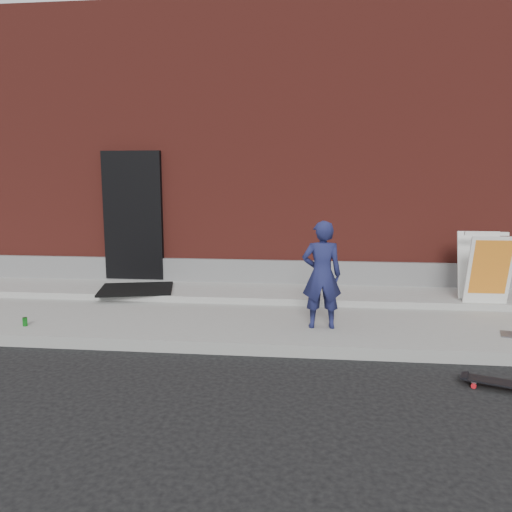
# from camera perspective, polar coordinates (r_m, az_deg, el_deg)

# --- Properties ---
(ground) EXTENTS (80.00, 80.00, 0.00)m
(ground) POSITION_cam_1_polar(r_m,az_deg,el_deg) (5.93, 0.95, -11.43)
(ground) COLOR black
(ground) RESTS_ON ground
(sidewalk) EXTENTS (20.00, 3.00, 0.15)m
(sidewalk) POSITION_cam_1_polar(r_m,az_deg,el_deg) (7.33, 2.04, -6.81)
(sidewalk) COLOR gray
(sidewalk) RESTS_ON ground
(apron) EXTENTS (20.00, 1.20, 0.10)m
(apron) POSITION_cam_1_polar(r_m,az_deg,el_deg) (8.17, 2.51, -4.26)
(apron) COLOR gray
(apron) RESTS_ON sidewalk
(building) EXTENTS (20.00, 8.10, 5.00)m
(building) POSITION_cam_1_polar(r_m,az_deg,el_deg) (12.55, 3.99, 10.91)
(building) COLOR maroon
(building) RESTS_ON ground
(child) EXTENTS (0.53, 0.37, 1.39)m
(child) POSITION_cam_1_polar(r_m,az_deg,el_deg) (6.40, 7.52, -2.14)
(child) COLOR #1B1F4C
(child) RESTS_ON sidewalk
(skateboard) EXTENTS (0.76, 0.45, 0.08)m
(skateboard) POSITION_cam_1_polar(r_m,az_deg,el_deg) (5.59, 26.40, -12.94)
(skateboard) COLOR red
(skateboard) RESTS_ON ground
(pizza_sign) EXTENTS (0.62, 0.74, 1.03)m
(pizza_sign) POSITION_cam_1_polar(r_m,az_deg,el_deg) (8.04, 24.67, -1.17)
(pizza_sign) COLOR silver
(pizza_sign) RESTS_ON apron
(soda_can) EXTENTS (0.08, 0.08, 0.11)m
(soda_can) POSITION_cam_1_polar(r_m,az_deg,el_deg) (7.22, -24.90, -6.83)
(soda_can) COLOR #1B8B24
(soda_can) RESTS_ON sidewalk
(doormat) EXTENTS (1.34, 1.18, 0.03)m
(doormat) POSITION_cam_1_polar(r_m,az_deg,el_deg) (8.38, -13.52, -3.70)
(doormat) COLOR black
(doormat) RESTS_ON apron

